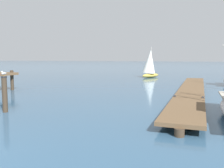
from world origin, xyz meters
name	(u,v)px	position (x,y,z in m)	size (l,w,h in m)	color
floating_dock	(191,90)	(6.00, 16.34, 0.36)	(2.35, 21.75, 0.53)	brown
mooring_piling	(5,94)	(-2.51, 6.47, 0.97)	(0.30, 0.30, 1.86)	#3D3023
perched_seagull	(4,73)	(-2.51, 6.48, 2.01)	(0.15, 0.38, 0.27)	gold
distant_sailboat	(150,64)	(-0.64, 31.52, 1.92)	(2.65, 3.77, 4.36)	gold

